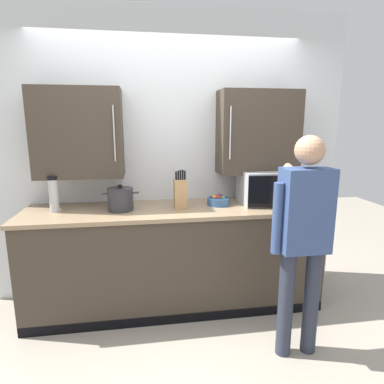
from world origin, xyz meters
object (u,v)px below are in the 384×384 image
(person_figure, at_px, (303,229))
(microwave_oven, at_px, (266,187))
(fruit_bowl, at_px, (218,200))
(knife_block, at_px, (180,193))
(thermos_flask, at_px, (54,194))
(stock_pot, at_px, (120,199))

(person_figure, bearing_deg, microwave_oven, 86.28)
(fruit_bowl, distance_m, person_figure, 0.93)
(microwave_oven, relative_size, fruit_bowl, 2.56)
(fruit_bowl, bearing_deg, knife_block, -173.83)
(fruit_bowl, relative_size, person_figure, 0.13)
(microwave_oven, bearing_deg, knife_block, -177.15)
(microwave_oven, height_order, thermos_flask, same)
(knife_block, distance_m, stock_pot, 0.53)
(thermos_flask, height_order, person_figure, person_figure)
(thermos_flask, bearing_deg, microwave_oven, 0.41)
(thermos_flask, bearing_deg, person_figure, -24.03)
(thermos_flask, distance_m, person_figure, 2.04)
(knife_block, bearing_deg, thermos_flask, 178.55)
(fruit_bowl, bearing_deg, person_figure, -63.97)
(microwave_oven, xyz_separation_m, thermos_flask, (-1.91, -0.01, 0.00))
(microwave_oven, height_order, knife_block, knife_block)
(microwave_oven, relative_size, stock_pot, 1.65)
(knife_block, xyz_separation_m, fruit_bowl, (0.36, 0.04, -0.09))
(knife_block, bearing_deg, person_figure, -46.10)
(microwave_oven, distance_m, knife_block, 0.83)
(thermos_flask, distance_m, knife_block, 1.09)
(knife_block, distance_m, fruit_bowl, 0.37)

